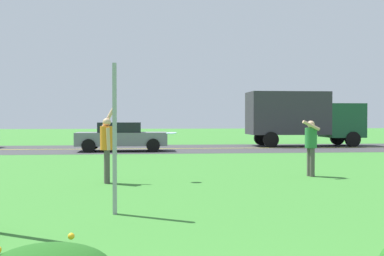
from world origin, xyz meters
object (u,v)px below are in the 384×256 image
Objects in this scene: car_gray_center_left at (121,136)px; frisbee_pale_blue at (171,133)px; box_truck_dark_green at (302,116)px; person_thrower_orange_shirt at (107,144)px; sign_post_by_roadside at (115,139)px; person_catcher_green_shirt at (311,143)px.

frisbee_pale_blue is at bearing -80.96° from car_gray_center_left.
box_truck_dark_green is at bearing 59.95° from frisbee_pale_blue.
sign_post_by_roadside is at bearing -83.81° from person_thrower_orange_shirt.
person_catcher_green_shirt is (5.70, 0.86, -0.05)m from person_thrower_orange_shirt.
sign_post_by_roadside is 4.03m from person_thrower_orange_shirt.
person_catcher_green_shirt is at bearing -107.83° from box_truck_dark_green.
person_thrower_orange_shirt reaches higher than frisbee_pale_blue.
person_catcher_green_shirt is at bearing 8.61° from person_thrower_orange_shirt.
person_catcher_green_shirt reaches higher than frisbee_pale_blue.
person_catcher_green_shirt is at bearing 8.28° from frisbee_pale_blue.
person_catcher_green_shirt is at bearing -61.93° from car_gray_center_left.
box_truck_dark_green is (4.62, 14.36, 0.85)m from person_catcher_green_shirt.
frisbee_pale_blue is at bearing 9.39° from person_thrower_orange_shirt.
person_thrower_orange_shirt is 18.40m from box_truck_dark_green.
person_thrower_orange_shirt is at bearing 96.19° from sign_post_by_roadside.
car_gray_center_left is 0.67× the size of box_truck_dark_green.
person_catcher_green_shirt reaches higher than car_gray_center_left.
box_truck_dark_green is (9.88, 19.22, 0.49)m from sign_post_by_roadside.
sign_post_by_roadside is 1.63× the size of person_catcher_green_shirt.
box_truck_dark_green reaches higher than car_gray_center_left.
frisbee_pale_blue is 0.06× the size of car_gray_center_left.
car_gray_center_left is 11.06m from box_truck_dark_green.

